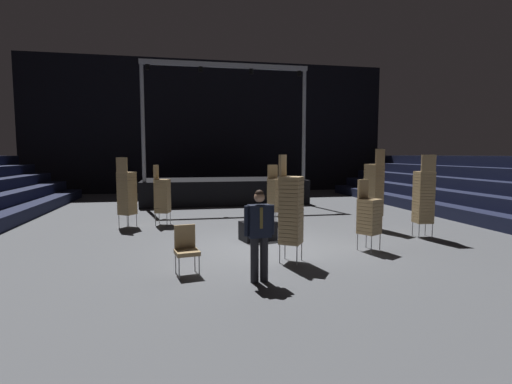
{
  "coord_description": "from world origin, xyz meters",
  "views": [
    {
      "loc": [
        -2.14,
        -9.44,
        2.3
      ],
      "look_at": [
        -0.29,
        -0.15,
        1.4
      ],
      "focal_mm": 27.52,
      "sensor_mm": 36.0,
      "label": 1
    }
  ],
  "objects_px": {
    "chair_stack_rear_right": "(369,215)",
    "loose_chair_near_man": "(186,247)",
    "man_with_tie": "(259,230)",
    "stage_riser": "(223,189)",
    "chair_stack_mid_left": "(291,209)",
    "chair_stack_front_right": "(424,196)",
    "chair_stack_mid_right": "(276,194)",
    "equipment_road_case": "(258,231)",
    "chair_stack_mid_centre": "(374,189)",
    "chair_stack_rear_left": "(162,195)",
    "chair_stack_front_left": "(127,192)"
  },
  "relations": [
    {
      "from": "chair_stack_rear_right",
      "to": "loose_chair_near_man",
      "type": "height_order",
      "value": "chair_stack_rear_right"
    },
    {
      "from": "man_with_tie",
      "to": "chair_stack_rear_right",
      "type": "distance_m",
      "value": 3.58
    },
    {
      "from": "stage_riser",
      "to": "chair_stack_mid_left",
      "type": "height_order",
      "value": "stage_riser"
    },
    {
      "from": "chair_stack_front_right",
      "to": "loose_chair_near_man",
      "type": "distance_m",
      "value": 6.95
    },
    {
      "from": "chair_stack_mid_right",
      "to": "equipment_road_case",
      "type": "xyz_separation_m",
      "value": [
        -1.12,
        -2.46,
        -0.73
      ]
    },
    {
      "from": "stage_riser",
      "to": "equipment_road_case",
      "type": "xyz_separation_m",
      "value": [
        -0.05,
        -8.61,
        -0.39
      ]
    },
    {
      "from": "chair_stack_mid_left",
      "to": "chair_stack_rear_right",
      "type": "bearing_deg",
      "value": 139.33
    },
    {
      "from": "chair_stack_mid_right",
      "to": "chair_stack_mid_centre",
      "type": "height_order",
      "value": "chair_stack_mid_centre"
    },
    {
      "from": "chair_stack_rear_left",
      "to": "chair_stack_rear_right",
      "type": "distance_m",
      "value": 6.76
    },
    {
      "from": "chair_stack_mid_left",
      "to": "equipment_road_case",
      "type": "xyz_separation_m",
      "value": [
        -0.26,
        2.25,
        -0.9
      ]
    },
    {
      "from": "chair_stack_front_left",
      "to": "chair_stack_rear_left",
      "type": "bearing_deg",
      "value": 44.41
    },
    {
      "from": "chair_stack_mid_left",
      "to": "loose_chair_near_man",
      "type": "bearing_deg",
      "value": -45.83
    },
    {
      "from": "stage_riser",
      "to": "chair_stack_mid_right",
      "type": "relative_size",
      "value": 3.88
    },
    {
      "from": "loose_chair_near_man",
      "to": "chair_stack_mid_right",
      "type": "bearing_deg",
      "value": -130.97
    },
    {
      "from": "chair_stack_front_left",
      "to": "chair_stack_rear_left",
      "type": "relative_size",
      "value": 1.13
    },
    {
      "from": "stage_riser",
      "to": "man_with_tie",
      "type": "bearing_deg",
      "value": -93.46
    },
    {
      "from": "chair_stack_rear_right",
      "to": "loose_chair_near_man",
      "type": "xyz_separation_m",
      "value": [
        -4.36,
        -1.08,
        -0.33
      ]
    },
    {
      "from": "chair_stack_mid_centre",
      "to": "chair_stack_rear_left",
      "type": "bearing_deg",
      "value": 137.93
    },
    {
      "from": "stage_riser",
      "to": "chair_stack_front_right",
      "type": "distance_m",
      "value": 10.2
    },
    {
      "from": "chair_stack_mid_centre",
      "to": "chair_stack_rear_left",
      "type": "distance_m",
      "value": 6.78
    },
    {
      "from": "man_with_tie",
      "to": "chair_stack_rear_left",
      "type": "relative_size",
      "value": 0.86
    },
    {
      "from": "chair_stack_front_right",
      "to": "equipment_road_case",
      "type": "xyz_separation_m",
      "value": [
        -4.61,
        0.51,
        -0.9
      ]
    },
    {
      "from": "chair_stack_front_left",
      "to": "equipment_road_case",
      "type": "bearing_deg",
      "value": -2.35
    },
    {
      "from": "chair_stack_front_right",
      "to": "chair_stack_mid_left",
      "type": "bearing_deg",
      "value": -151.76
    },
    {
      "from": "stage_riser",
      "to": "chair_stack_rear_left",
      "type": "relative_size",
      "value": 3.88
    },
    {
      "from": "man_with_tie",
      "to": "chair_stack_mid_right",
      "type": "bearing_deg",
      "value": -113.31
    },
    {
      "from": "chair_stack_front_right",
      "to": "chair_stack_rear_left",
      "type": "height_order",
      "value": "chair_stack_front_right"
    },
    {
      "from": "chair_stack_front_left",
      "to": "equipment_road_case",
      "type": "xyz_separation_m",
      "value": [
        3.7,
        -2.71,
        -0.86
      ]
    },
    {
      "from": "man_with_tie",
      "to": "chair_stack_rear_left",
      "type": "height_order",
      "value": "chair_stack_rear_left"
    },
    {
      "from": "chair_stack_mid_right",
      "to": "stage_riser",
      "type": "bearing_deg",
      "value": -104.75
    },
    {
      "from": "chair_stack_mid_centre",
      "to": "man_with_tie",
      "type": "bearing_deg",
      "value": -160.96
    },
    {
      "from": "chair_stack_rear_right",
      "to": "chair_stack_mid_left",
      "type": "bearing_deg",
      "value": -14.16
    },
    {
      "from": "stage_riser",
      "to": "chair_stack_rear_right",
      "type": "height_order",
      "value": "stage_riser"
    },
    {
      "from": "man_with_tie",
      "to": "chair_stack_front_left",
      "type": "bearing_deg",
      "value": -70.21
    },
    {
      "from": "stage_riser",
      "to": "chair_stack_front_right",
      "type": "bearing_deg",
      "value": -63.44
    },
    {
      "from": "chair_stack_mid_centre",
      "to": "chair_stack_front_right",
      "type": "bearing_deg",
      "value": -86.4
    },
    {
      "from": "man_with_tie",
      "to": "equipment_road_case",
      "type": "xyz_separation_m",
      "value": [
        0.68,
        3.44,
        -0.69
      ]
    },
    {
      "from": "chair_stack_rear_left",
      "to": "loose_chair_near_man",
      "type": "xyz_separation_m",
      "value": [
        0.65,
        -5.61,
        -0.45
      ]
    },
    {
      "from": "chair_stack_mid_left",
      "to": "man_with_tie",
      "type": "bearing_deg",
      "value": -5.26
    },
    {
      "from": "chair_stack_front_right",
      "to": "chair_stack_rear_left",
      "type": "distance_m",
      "value": 8.0
    },
    {
      "from": "chair_stack_mid_left",
      "to": "chair_stack_rear_right",
      "type": "height_order",
      "value": "chair_stack_mid_left"
    },
    {
      "from": "man_with_tie",
      "to": "loose_chair_near_man",
      "type": "bearing_deg",
      "value": -36.44
    },
    {
      "from": "chair_stack_mid_centre",
      "to": "equipment_road_case",
      "type": "distance_m",
      "value": 4.07
    },
    {
      "from": "chair_stack_mid_left",
      "to": "chair_stack_front_left",
      "type": "bearing_deg",
      "value": -108.64
    },
    {
      "from": "chair_stack_front_left",
      "to": "chair_stack_rear_right",
      "type": "xyz_separation_m",
      "value": [
        6.1,
        -4.33,
        -0.25
      ]
    },
    {
      "from": "man_with_tie",
      "to": "chair_stack_front_right",
      "type": "distance_m",
      "value": 6.05
    },
    {
      "from": "chair_stack_front_left",
      "to": "chair_stack_mid_centre",
      "type": "height_order",
      "value": "chair_stack_mid_centre"
    },
    {
      "from": "man_with_tie",
      "to": "chair_stack_front_left",
      "type": "relative_size",
      "value": 0.76
    },
    {
      "from": "chair_stack_rear_right",
      "to": "loose_chair_near_man",
      "type": "distance_m",
      "value": 4.51
    },
    {
      "from": "chair_stack_mid_right",
      "to": "loose_chair_near_man",
      "type": "bearing_deg",
      "value": 34.46
    }
  ]
}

